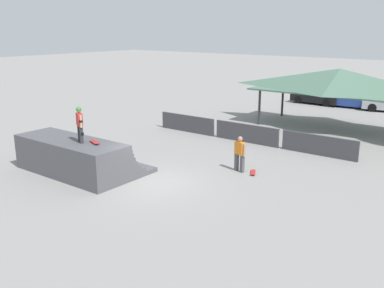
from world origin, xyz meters
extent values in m
plane|color=gray|center=(0.00, 0.00, 0.00)|extent=(160.00, 160.00, 0.00)
cube|color=#4C4C51|center=(-3.62, -0.54, 0.10)|extent=(5.65, 3.53, 0.20)
cube|color=#4C4C51|center=(-3.62, -0.92, 0.30)|extent=(5.65, 2.77, 0.20)
cube|color=#4C4C51|center=(-3.62, -1.06, 0.49)|extent=(5.65, 2.49, 0.20)
cube|color=#4C4C51|center=(-3.62, -1.16, 0.69)|extent=(5.65, 2.30, 0.20)
cube|color=#4C4C51|center=(-3.62, -1.22, 0.89)|extent=(5.65, 2.16, 0.20)
cube|color=#4C4C51|center=(-3.62, -1.27, 1.08)|extent=(5.65, 2.07, 0.20)
cube|color=#4C4C51|center=(-3.62, -1.31, 1.28)|extent=(5.65, 2.00, 0.20)
cube|color=#4C4C51|center=(-3.62, -1.32, 1.48)|extent=(5.65, 1.96, 0.20)
cylinder|color=silver|center=(-3.62, -0.35, 1.54)|extent=(5.54, 0.07, 0.07)
cube|color=#2D2D33|center=(-2.74, -1.38, 1.95)|extent=(0.19, 0.19, 0.74)
cube|color=black|center=(-2.73, -1.36, 1.99)|extent=(0.21, 0.19, 0.11)
cube|color=#2D2D33|center=(-3.03, -1.24, 1.95)|extent=(0.19, 0.19, 0.74)
cube|color=black|center=(-3.02, -1.21, 1.99)|extent=(0.21, 0.19, 0.11)
cube|color=red|center=(-2.89, -1.31, 2.59)|extent=(0.45, 0.36, 0.53)
cylinder|color=tan|center=(-2.66, -1.42, 2.54)|extent=(0.13, 0.13, 0.53)
cylinder|color=black|center=(-2.66, -1.42, 2.55)|extent=(0.20, 0.20, 0.08)
cylinder|color=tan|center=(-3.11, -1.20, 2.54)|extent=(0.13, 0.13, 0.53)
cylinder|color=black|center=(-3.11, -1.20, 2.55)|extent=(0.20, 0.20, 0.08)
sphere|color=tan|center=(-2.89, -1.31, 2.98)|extent=(0.20, 0.20, 0.20)
sphere|color=#337F33|center=(-2.89, -1.31, 3.01)|extent=(0.23, 0.23, 0.23)
cylinder|color=green|center=(-2.04, -1.09, 1.60)|extent=(0.06, 0.05, 0.05)
cylinder|color=green|center=(-2.09, -1.22, 1.60)|extent=(0.06, 0.05, 0.05)
cylinder|color=green|center=(-2.48, -0.92, 1.60)|extent=(0.06, 0.05, 0.05)
cylinder|color=green|center=(-2.53, -1.05, 1.60)|extent=(0.06, 0.05, 0.05)
cube|color=#B22323|center=(-2.29, -1.07, 1.64)|extent=(0.78, 0.46, 0.02)
cube|color=#B22323|center=(-1.96, -1.20, 1.66)|extent=(0.16, 0.22, 0.02)
cube|color=#4C4C51|center=(2.00, 3.52, 0.41)|extent=(0.18, 0.18, 0.81)
cube|color=#4C4C51|center=(2.35, 3.43, 0.41)|extent=(0.18, 0.18, 0.81)
cube|color=orange|center=(2.17, 3.47, 1.10)|extent=(0.48, 0.32, 0.58)
cylinder|color=#A87A5B|center=(1.91, 3.54, 1.05)|extent=(0.13, 0.13, 0.58)
cylinder|color=#A87A5B|center=(2.44, 3.41, 1.05)|extent=(0.13, 0.13, 0.58)
sphere|color=#A87A5B|center=(2.17, 3.47, 1.53)|extent=(0.22, 0.22, 0.22)
cylinder|color=silver|center=(3.00, 3.42, 0.03)|extent=(0.05, 0.06, 0.05)
cylinder|color=silver|center=(2.87, 3.35, 0.03)|extent=(0.05, 0.06, 0.05)
cylinder|color=silver|center=(2.78, 3.83, 0.03)|extent=(0.05, 0.06, 0.05)
cylinder|color=silver|center=(2.66, 3.77, 0.03)|extent=(0.05, 0.06, 0.05)
cube|color=#B22323|center=(2.83, 3.59, 0.06)|extent=(0.52, 0.76, 0.02)
cube|color=#B22323|center=(2.99, 3.28, 0.08)|extent=(0.22, 0.17, 0.02)
cube|color=#3D3D42|center=(-4.42, 8.14, 0.53)|extent=(4.00, 0.12, 1.05)
cube|color=#3D3D42|center=(-0.17, 8.14, 0.53)|extent=(4.00, 0.12, 1.05)
cube|color=#3D3D42|center=(4.09, 8.14, 0.53)|extent=(4.00, 0.12, 1.05)
cylinder|color=#2D2D33|center=(-1.85, 12.73, 1.16)|extent=(0.16, 0.16, 2.33)
cylinder|color=#2D2D33|center=(-1.85, 16.28, 1.16)|extent=(0.16, 0.16, 2.33)
cube|color=#4C705B|center=(2.73, 14.50, 2.38)|extent=(10.78, 4.17, 0.10)
pyramid|color=#4C705B|center=(2.73, 14.50, 3.15)|extent=(10.57, 4.09, 1.44)
cube|color=black|center=(-1.83, 22.94, 0.48)|extent=(4.18, 1.96, 0.62)
cube|color=#283342|center=(-1.94, 22.95, 1.02)|extent=(1.97, 1.57, 0.46)
cube|color=black|center=(-1.94, 22.95, 1.25)|extent=(1.88, 1.53, 0.04)
cylinder|color=black|center=(-0.54, 23.68, 0.32)|extent=(0.65, 0.23, 0.64)
cylinder|color=black|center=(-0.62, 22.08, 0.32)|extent=(0.65, 0.23, 0.64)
cylinder|color=black|center=(-3.04, 23.81, 0.32)|extent=(0.65, 0.23, 0.64)
cylinder|color=black|center=(-3.12, 22.20, 0.32)|extent=(0.65, 0.23, 0.64)
cube|color=navy|center=(1.15, 23.03, 0.48)|extent=(4.41, 1.89, 0.62)
cube|color=#283342|center=(1.03, 23.02, 1.02)|extent=(2.08, 1.50, 0.46)
cube|color=navy|center=(1.03, 23.02, 1.25)|extent=(1.99, 1.46, 0.04)
cylinder|color=black|center=(2.42, 23.85, 0.32)|extent=(0.65, 0.24, 0.64)
cylinder|color=black|center=(2.51, 22.36, 0.32)|extent=(0.65, 0.24, 0.64)
cylinder|color=black|center=(-0.22, 23.70, 0.32)|extent=(0.65, 0.24, 0.64)
cylinder|color=black|center=(-0.13, 22.21, 0.32)|extent=(0.65, 0.24, 0.64)
cylinder|color=black|center=(2.80, 23.52, 0.32)|extent=(0.66, 0.30, 0.64)
cylinder|color=black|center=(3.03, 22.06, 0.32)|extent=(0.66, 0.30, 0.64)
camera|label=1|loc=(11.59, -12.56, 6.34)|focal=40.00mm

